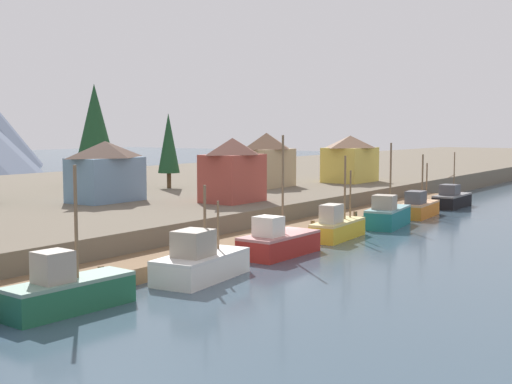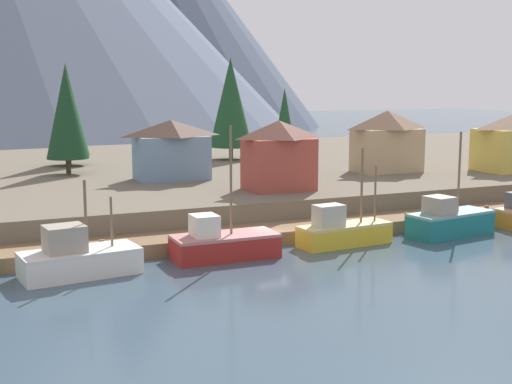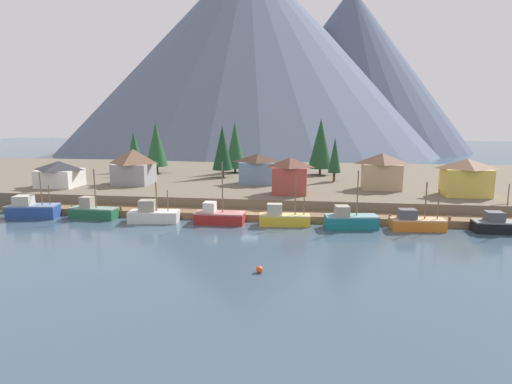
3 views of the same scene
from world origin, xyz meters
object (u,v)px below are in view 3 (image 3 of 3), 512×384
object	(u,v)px
fishing_boat_green	(93,211)
house_white	(60,174)
house_yellow	(466,177)
fishing_boat_red	(219,216)
house_red	(290,176)
house_grey	(134,166)
conifer_near_right	(235,145)
fishing_boat_white	(153,214)
house_tan	(382,171)
conifer_mid_right	(321,143)
fishing_boat_teal	(350,220)
conifer_near_left	(134,149)
fishing_boat_black	(500,225)
house_blue	(258,169)
fishing_boat_orange	(416,222)
conifer_mid_left	(335,155)
fishing_boat_blue	(32,209)
conifer_back_left	(156,144)
conifer_back_right	(222,148)
fishing_boat_yellow	(283,218)
channel_buoy	(259,269)

from	to	relation	value
fishing_boat_green	house_white	xyz separation A→B (m)	(-13.12, 12.92, 3.80)
house_yellow	fishing_boat_red	bearing A→B (deg)	-160.24
house_red	house_white	distance (m)	42.21
house_grey	conifer_near_right	xyz separation A→B (m)	(16.04, 18.96, 2.88)
fishing_boat_white	conifer_near_right	distance (m)	38.73
house_tan	conifer_mid_right	size ratio (longest dim) A/B	0.57
fishing_boat_teal	conifer_near_left	bearing A→B (deg)	133.23
fishing_boat_teal	fishing_boat_green	bearing A→B (deg)	170.14
house_tan	conifer_near_right	world-z (taller)	conifer_near_right
fishing_boat_teal	fishing_boat_black	world-z (taller)	fishing_boat_teal
fishing_boat_green	house_blue	bearing A→B (deg)	46.70
house_red	conifer_near_right	world-z (taller)	conifer_near_right
house_red	house_blue	size ratio (longest dim) A/B	0.85
fishing_boat_orange	house_red	bearing A→B (deg)	141.98
fishing_boat_white	conifer_mid_right	bearing A→B (deg)	48.94
conifer_mid_left	conifer_mid_right	bearing A→B (deg)	106.11
fishing_boat_blue	conifer_back_left	size ratio (longest dim) A/B	0.66
conifer_back_right	conifer_near_left	bearing A→B (deg)	163.85
house_yellow	fishing_boat_teal	bearing A→B (deg)	-143.99
house_red	house_white	bearing A→B (deg)	177.57
fishing_boat_black	house_grey	distance (m)	61.59
conifer_near_left	fishing_boat_green	bearing A→B (deg)	-76.63
conifer_near_right	conifer_back_right	size ratio (longest dim) A/B	1.06
fishing_boat_orange	conifer_back_right	bearing A→B (deg)	132.94
fishing_boat_green	conifer_back_left	size ratio (longest dim) A/B	0.67
conifer_near_right	conifer_mid_left	size ratio (longest dim) A/B	1.32
house_grey	conifer_back_right	size ratio (longest dim) A/B	0.65
house_blue	conifer_mid_right	world-z (taller)	conifer_mid_right
fishing_boat_yellow	house_red	xyz separation A→B (m)	(0.20, 11.29, 4.54)
fishing_boat_red	house_white	xyz separation A→B (m)	(-32.63, 13.17, 3.88)
house_yellow	fishing_boat_white	bearing A→B (deg)	-163.48
house_yellow	conifer_back_left	bearing A→B (deg)	161.48
conifer_mid_right	conifer_back_right	size ratio (longest dim) A/B	1.14
fishing_boat_yellow	conifer_mid_right	xyz separation A→B (m)	(5.33, 35.78, 8.34)
house_blue	house_white	size ratio (longest dim) A/B	0.98
fishing_boat_red	conifer_back_left	xyz separation A→B (m)	(-21.73, 33.55, 7.99)
house_yellow	house_blue	bearing A→B (deg)	167.40
conifer_near_left	conifer_near_right	distance (m)	23.52
fishing_boat_orange	fishing_boat_green	bearing A→B (deg)	174.18
fishing_boat_orange	conifer_mid_right	world-z (taller)	conifer_mid_right
fishing_boat_yellow	fishing_boat_white	bearing A→B (deg)	176.68
house_yellow	house_white	size ratio (longest dim) A/B	1.03
fishing_boat_red	conifer_mid_left	size ratio (longest dim) A/B	1.03
conifer_near_right	fishing_boat_white	bearing A→B (deg)	-97.87
channel_buoy	conifer_back_left	bearing A→B (deg)	119.81
fishing_boat_green	conifer_back_left	xyz separation A→B (m)	(-2.22, 33.30, 7.91)
house_grey	house_yellow	distance (m)	58.54
fishing_boat_green	house_blue	distance (m)	31.10
house_grey	house_blue	bearing A→B (deg)	7.94
fishing_boat_orange	fishing_boat_black	bearing A→B (deg)	-4.47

